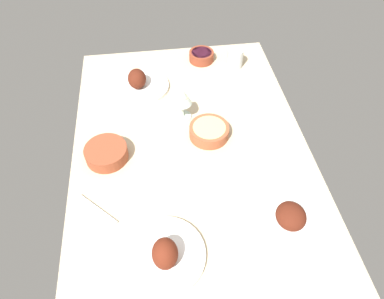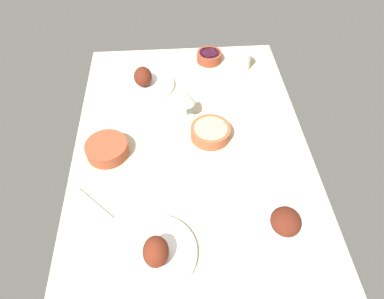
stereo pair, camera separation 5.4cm
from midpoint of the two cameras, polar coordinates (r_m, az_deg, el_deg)
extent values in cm
cube|color=#C6B28E|center=(132.21, 1.16, -1.16)|extent=(140.00, 90.00, 4.00)
cylinder|color=white|center=(159.63, -6.34, 10.63)|extent=(23.96, 23.96, 1.60)
ellipsoid|color=#511E11|center=(156.82, -7.15, 11.87)|extent=(9.64, 8.00, 8.29)
cylinder|color=white|center=(108.85, -4.72, -16.78)|extent=(25.75, 25.75, 1.60)
ellipsoid|color=#602314|center=(103.78, -4.49, -16.53)|extent=(9.23, 7.66, 8.67)
cylinder|color=white|center=(116.74, 16.31, -12.31)|extent=(25.82, 25.82, 1.60)
ellipsoid|color=#511E11|center=(113.36, 16.60, -11.40)|extent=(10.26, 9.55, 6.68)
cylinder|color=brown|center=(131.77, -12.76, 0.06)|extent=(15.75, 15.75, 5.19)
cylinder|color=#9E3314|center=(130.23, -12.92, 0.66)|extent=(12.91, 12.91, 1.00)
cylinder|color=#A35133|center=(134.92, 4.23, 2.84)|extent=(15.58, 15.58, 4.78)
cylinder|color=#DBCC7A|center=(133.55, 4.27, 3.40)|extent=(12.78, 12.78, 1.00)
cylinder|color=brown|center=(173.72, 3.78, 15.07)|extent=(11.94, 11.94, 4.66)
cylinder|color=#4C192D|center=(172.70, 3.81, 15.57)|extent=(9.79, 9.79, 1.00)
cylinder|color=silver|center=(144.17, 0.07, 5.59)|extent=(7.00, 7.00, 0.50)
cylinder|color=silver|center=(141.59, 0.07, 6.68)|extent=(1.00, 1.00, 7.00)
cone|color=silver|center=(137.10, 0.07, 8.75)|extent=(7.60, 7.60, 6.50)
cylinder|color=beige|center=(138.05, 0.07, 8.29)|extent=(4.18, 4.18, 2.80)
cylinder|color=silver|center=(169.72, 9.31, 14.44)|extent=(7.43, 7.43, 8.86)
cube|color=silver|center=(137.48, 14.96, 0.75)|extent=(17.74, 5.60, 0.80)
cube|color=silver|center=(120.91, -14.65, -8.70)|extent=(12.98, 13.40, 0.80)
camera|label=1|loc=(0.03, -88.81, 1.39)|focal=32.21mm
camera|label=2|loc=(0.03, 91.19, -1.39)|focal=32.21mm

